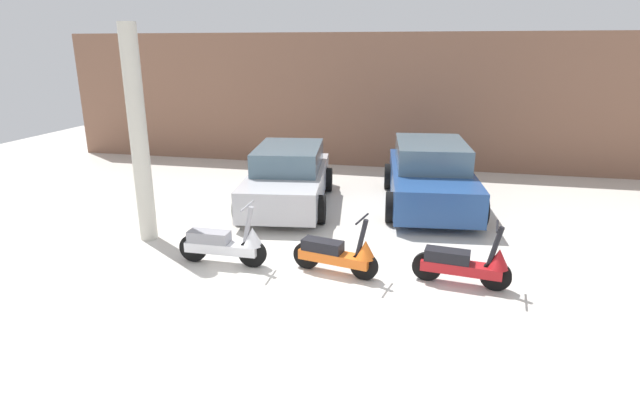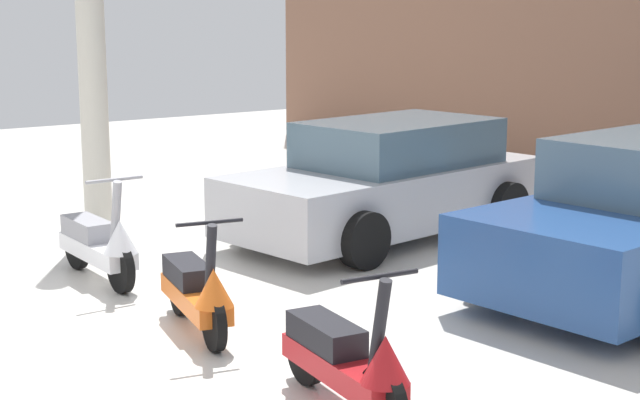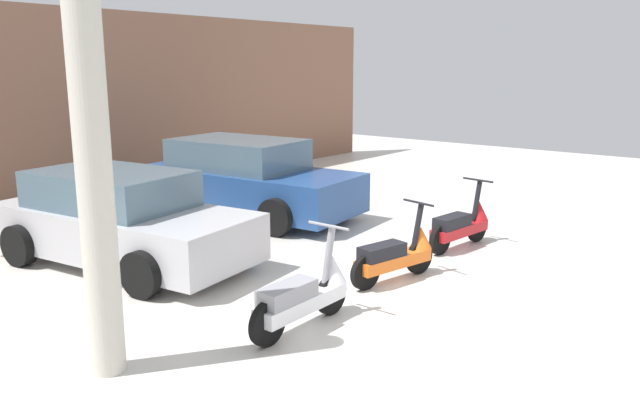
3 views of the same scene
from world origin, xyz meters
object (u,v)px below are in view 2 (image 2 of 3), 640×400
at_px(scooter_front_left, 100,243).
at_px(car_rear_left, 388,181).
at_px(scooter_front_right, 197,291).
at_px(scooter_front_center, 347,359).
at_px(support_column_side, 92,65).

xyz_separation_m(scooter_front_left, car_rear_left, (0.08, 3.45, 0.25)).
bearing_deg(scooter_front_right, scooter_front_center, 13.06).
xyz_separation_m(car_rear_left, support_column_side, (-1.97, -2.66, 1.30)).
height_order(scooter_front_right, car_rear_left, car_rear_left).
bearing_deg(support_column_side, car_rear_left, 53.50).
height_order(scooter_front_left, scooter_front_center, scooter_front_left).
bearing_deg(car_rear_left, support_column_side, -44.41).
height_order(scooter_front_right, scooter_front_center, scooter_front_center).
relative_size(scooter_front_center, support_column_side, 0.38).
height_order(scooter_front_left, support_column_side, support_column_side).
bearing_deg(scooter_front_left, scooter_front_center, 0.69).
bearing_deg(scooter_front_center, support_column_side, 179.73).
distance_m(scooter_front_right, car_rear_left, 3.87).
distance_m(scooter_front_left, scooter_front_center, 3.80).
relative_size(scooter_front_right, scooter_front_center, 0.97).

